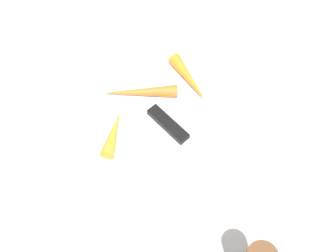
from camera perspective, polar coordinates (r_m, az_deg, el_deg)
ground_plane at (r=0.75m, az=0.00°, el=-0.47°), size 1.40×1.40×0.00m
cutting_board at (r=0.74m, az=0.00°, el=-0.24°), size 0.36×0.26×0.01m
knife at (r=0.73m, az=0.89°, el=-0.07°), size 0.18×0.12×0.01m
carrot_longest at (r=0.77m, az=-4.19°, el=4.75°), size 0.05×0.15×0.02m
carrot_shortest at (r=0.72m, az=-7.67°, el=-0.70°), size 0.09×0.06×0.03m
carrot_medium at (r=0.78m, az=3.05°, el=6.55°), size 0.12×0.06×0.03m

